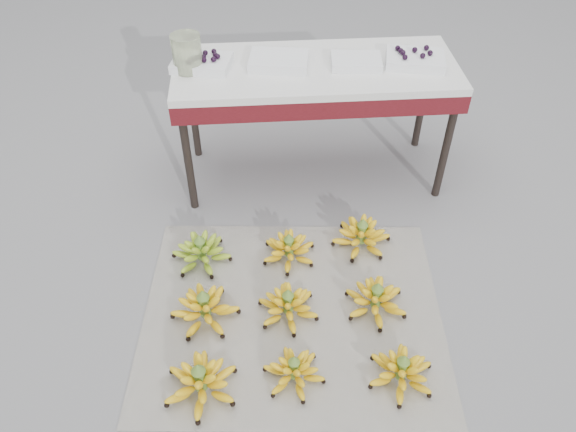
{
  "coord_description": "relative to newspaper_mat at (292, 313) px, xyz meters",
  "views": [
    {
      "loc": [
        -0.22,
        -1.43,
        1.92
      ],
      "look_at": [
        -0.09,
        0.3,
        0.31
      ],
      "focal_mm": 35.0,
      "sensor_mm": 36.0,
      "label": 1
    }
  ],
  "objects": [
    {
      "name": "ground",
      "position": [
        0.09,
        -0.02,
        -0.0
      ],
      "size": [
        60.0,
        60.0,
        0.0
      ],
      "primitive_type": "plane",
      "color": "slate",
      "rests_on": "ground"
    },
    {
      "name": "bunch_mid_right",
      "position": [
        0.35,
        0.0,
        0.06
      ],
      "size": [
        0.29,
        0.29,
        0.16
      ],
      "rotation": [
        0.0,
        0.0,
        0.1
      ],
      "color": "yellow",
      "rests_on": "newspaper_mat"
    },
    {
      "name": "bunch_back_center",
      "position": [
        0.01,
        0.32,
        0.05
      ],
      "size": [
        0.29,
        0.29,
        0.15
      ],
      "rotation": [
        0.0,
        0.0,
        0.17
      ],
      "color": "yellow",
      "rests_on": "newspaper_mat"
    },
    {
      "name": "tray_right",
      "position": [
        0.37,
        0.93,
        0.66
      ],
      "size": [
        0.25,
        0.19,
        0.04
      ],
      "color": "silver",
      "rests_on": "vendor_table"
    },
    {
      "name": "newspaper_mat",
      "position": [
        0.0,
        0.0,
        0.0
      ],
      "size": [
        1.33,
        1.15,
        0.01
      ],
      "primitive_type": "cube",
      "rotation": [
        0.0,
        0.0,
        -0.08
      ],
      "color": "silver",
      "rests_on": "ground"
    },
    {
      "name": "bunch_front_left",
      "position": [
        -0.37,
        -0.33,
        0.06
      ],
      "size": [
        0.34,
        0.34,
        0.17
      ],
      "rotation": [
        0.0,
        0.0,
        0.23
      ],
      "color": "yellow",
      "rests_on": "newspaper_mat"
    },
    {
      "name": "bunch_mid_left",
      "position": [
        -0.36,
        0.01,
        0.06
      ],
      "size": [
        0.36,
        0.36,
        0.17
      ],
      "rotation": [
        0.0,
        0.0,
        -0.38
      ],
      "color": "yellow",
      "rests_on": "newspaper_mat"
    },
    {
      "name": "bunch_back_right",
      "position": [
        0.36,
        0.38,
        0.06
      ],
      "size": [
        0.33,
        0.33,
        0.17
      ],
      "rotation": [
        0.0,
        0.0,
        -0.25
      ],
      "color": "yellow",
      "rests_on": "newspaper_mat"
    },
    {
      "name": "tray_far_right",
      "position": [
        0.65,
        0.93,
        0.67
      ],
      "size": [
        0.31,
        0.25,
        0.07
      ],
      "color": "silver",
      "rests_on": "vendor_table"
    },
    {
      "name": "bunch_mid_center",
      "position": [
        -0.02,
        -0.0,
        0.06
      ],
      "size": [
        0.32,
        0.32,
        0.16
      ],
      "rotation": [
        0.0,
        0.0,
        0.28
      ],
      "color": "yellow",
      "rests_on": "newspaper_mat"
    },
    {
      "name": "glass_jar",
      "position": [
        -0.41,
        0.94,
        0.73
      ],
      "size": [
        0.17,
        0.17,
        0.17
      ],
      "primitive_type": "cylinder",
      "rotation": [
        0.0,
        0.0,
        -0.25
      ],
      "color": "beige",
      "rests_on": "vendor_table"
    },
    {
      "name": "vendor_table",
      "position": [
        0.18,
        0.94,
        0.57
      ],
      "size": [
        1.34,
        0.54,
        0.64
      ],
      "color": "black",
      "rests_on": "ground"
    },
    {
      "name": "bunch_front_right",
      "position": [
        0.38,
        -0.34,
        0.06
      ],
      "size": [
        0.26,
        0.26,
        0.16
      ],
      "rotation": [
        0.0,
        0.0,
        -0.0
      ],
      "color": "yellow",
      "rests_on": "newspaper_mat"
    },
    {
      "name": "bunch_front_center",
      "position": [
        -0.02,
        -0.31,
        0.05
      ],
      "size": [
        0.3,
        0.3,
        0.14
      ],
      "rotation": [
        0.0,
        0.0,
        0.33
      ],
      "color": "yellow",
      "rests_on": "newspaper_mat"
    },
    {
      "name": "bunch_back_left",
      "position": [
        -0.39,
        0.33,
        0.06
      ],
      "size": [
        0.35,
        0.35,
        0.16
      ],
      "rotation": [
        0.0,
        0.0,
        -0.36
      ],
      "color": "#679922",
      "rests_on": "newspaper_mat"
    },
    {
      "name": "tray_left",
      "position": [
        0.01,
        0.96,
        0.66
      ],
      "size": [
        0.3,
        0.24,
        0.04
      ],
      "color": "silver",
      "rests_on": "vendor_table"
    },
    {
      "name": "tray_far_left",
      "position": [
        -0.35,
        0.97,
        0.67
      ],
      "size": [
        0.3,
        0.24,
        0.07
      ],
      "color": "silver",
      "rests_on": "vendor_table"
    }
  ]
}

